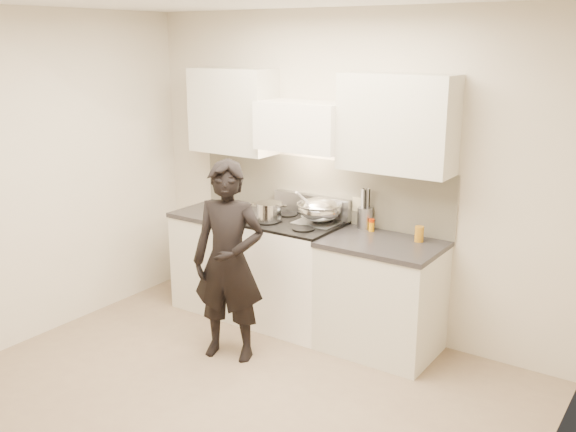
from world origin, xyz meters
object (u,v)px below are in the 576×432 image
(wok, at_px, (319,209))
(utensil_crock, at_px, (365,216))
(stove, at_px, (295,274))
(counter_right, at_px, (381,296))
(person, at_px, (229,262))

(wok, xyz_separation_m, utensil_crock, (0.36, 0.15, -0.04))
(wok, bearing_deg, stove, -151.38)
(stove, distance_m, counter_right, 0.83)
(utensil_crock, bearing_deg, person, -122.59)
(stove, distance_m, wok, 0.62)
(wok, relative_size, person, 0.30)
(stove, bearing_deg, utensil_crock, 24.51)
(stove, height_order, utensil_crock, utensil_crock)
(wok, bearing_deg, utensil_crock, 22.33)
(stove, xyz_separation_m, person, (-0.11, -0.76, 0.32))
(person, bearing_deg, utensil_crock, 39.42)
(stove, bearing_deg, counter_right, 0.00)
(counter_right, bearing_deg, wok, 171.43)
(stove, bearing_deg, wok, 28.62)
(counter_right, xyz_separation_m, utensil_crock, (-0.29, 0.24, 0.56))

